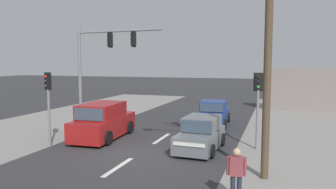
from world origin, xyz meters
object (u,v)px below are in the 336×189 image
utility_pole_foreground_right (264,33)px  pedestal_signal_left_kerb (48,96)px  hatchback_receding_far (201,135)px  pedestrian_at_kerb (236,173)px  traffic_signal_mast (99,60)px  sedan_crossing_left (213,114)px  pedestal_signal_right_kerb (258,98)px  suv_oncoming_mid (103,122)px

utility_pole_foreground_right → pedestal_signal_left_kerb: size_ratio=2.61×
hatchback_receding_far → pedestrian_at_kerb: bearing=-67.5°
traffic_signal_mast → sedan_crossing_left: size_ratio=1.39×
utility_pole_foreground_right → traffic_signal_mast: bearing=152.5°
traffic_signal_mast → pedestal_signal_right_kerb: (8.71, -0.85, -1.73)m
utility_pole_foreground_right → suv_oncoming_mid: size_ratio=2.01×
sedan_crossing_left → suv_oncoming_mid: size_ratio=0.94×
utility_pole_foreground_right → traffic_signal_mast: (-9.06, 4.71, -0.86)m
utility_pole_foreground_right → pedestrian_at_kerb: (-0.55, -2.38, -4.08)m
hatchback_receding_far → pedestal_signal_right_kerb: bearing=17.6°
sedan_crossing_left → suv_oncoming_mid: 7.38m
pedestrian_at_kerb → utility_pole_foreground_right: bearing=76.9°
sedan_crossing_left → pedestal_signal_right_kerb: bearing=-60.4°
suv_oncoming_mid → pedestrian_at_kerb: bearing=-38.1°
pedestal_signal_left_kerb → suv_oncoming_mid: pedestal_signal_left_kerb is taller
pedestal_signal_left_kerb → suv_oncoming_mid: size_ratio=0.77×
pedestal_signal_right_kerb → sedan_crossing_left: size_ratio=0.82×
suv_oncoming_mid → hatchback_receding_far: bearing=-6.0°
pedestal_signal_right_kerb → pedestal_signal_left_kerb: (-9.46, -2.55, 0.00)m
traffic_signal_mast → pedestal_signal_left_kerb: 3.89m
hatchback_receding_far → pedestal_signal_left_kerb: bearing=-165.8°
utility_pole_foreground_right → pedestal_signal_left_kerb: (-9.80, 1.31, -2.59)m
traffic_signal_mast → hatchback_receding_far: size_ratio=1.62×
utility_pole_foreground_right → pedestrian_at_kerb: bearing=-103.1°
sedan_crossing_left → hatchback_receding_far: size_ratio=1.17×
pedestal_signal_right_kerb → utility_pole_foreground_right: bearing=-84.9°
pedestal_signal_left_kerb → pedestrian_at_kerb: pedestal_signal_left_kerb is taller
traffic_signal_mast → hatchback_receding_far: (6.25, -1.63, -3.44)m
utility_pole_foreground_right → suv_oncoming_mid: bearing=156.1°
sedan_crossing_left → hatchback_receding_far: (0.57, -6.12, -0.00)m
pedestal_signal_left_kerb → hatchback_receding_far: pedestal_signal_left_kerb is taller
utility_pole_foreground_right → pedestal_signal_left_kerb: 10.22m
pedestal_signal_left_kerb → sedan_crossing_left: size_ratio=0.82×
sedan_crossing_left → pedestrian_at_kerb: size_ratio=2.65×
pedestal_signal_right_kerb → pedestrian_at_kerb: bearing=-91.9°
traffic_signal_mast → suv_oncoming_mid: bearing=-52.5°
suv_oncoming_mid → hatchback_receding_far: (5.44, -0.57, -0.18)m
traffic_signal_mast → pedestrian_at_kerb: traffic_signal_mast is taller
pedestal_signal_left_kerb → suv_oncoming_mid: bearing=56.4°
pedestal_signal_left_kerb → sedan_crossing_left: 10.32m
suv_oncoming_mid → pedestal_signal_right_kerb: bearing=1.5°
sedan_crossing_left → suv_oncoming_mid: suv_oncoming_mid is taller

